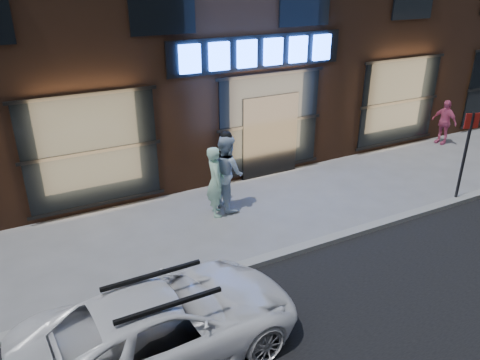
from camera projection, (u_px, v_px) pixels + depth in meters
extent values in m
plane|color=slate|center=(356.00, 234.00, 10.86)|extent=(90.00, 90.00, 0.00)
cube|color=gray|center=(356.00, 232.00, 10.83)|extent=(60.00, 0.25, 0.12)
cube|color=black|center=(259.00, 52.00, 12.39)|extent=(5.20, 0.06, 0.90)
cube|color=black|center=(270.00, 136.00, 13.52)|extent=(1.80, 0.10, 2.40)
cube|color=#FFBF72|center=(92.00, 151.00, 11.29)|extent=(3.00, 0.04, 2.60)
cube|color=black|center=(92.00, 152.00, 11.26)|extent=(3.20, 0.06, 2.80)
cube|color=#FFBF72|center=(269.00, 122.00, 13.41)|extent=(3.00, 0.04, 2.60)
cube|color=black|center=(270.00, 123.00, 13.38)|extent=(3.20, 0.06, 2.80)
cube|color=#FFBF72|center=(398.00, 102.00, 15.53)|extent=(3.00, 0.04, 2.60)
cube|color=black|center=(399.00, 102.00, 15.49)|extent=(3.20, 0.06, 2.80)
cube|color=#2659FF|center=(190.00, 59.00, 11.49)|extent=(0.55, 0.12, 0.70)
cube|color=#2659FF|center=(219.00, 56.00, 11.83)|extent=(0.55, 0.12, 0.70)
cube|color=#2659FF|center=(247.00, 54.00, 12.16)|extent=(0.55, 0.12, 0.70)
cube|color=#2659FF|center=(273.00, 52.00, 12.50)|extent=(0.55, 0.12, 0.70)
cube|color=#2659FF|center=(298.00, 49.00, 12.84)|extent=(0.55, 0.12, 0.70)
cube|color=#2659FF|center=(322.00, 47.00, 13.18)|extent=(0.55, 0.12, 0.70)
imported|color=#B8F2D7|center=(215.00, 182.00, 11.38)|extent=(0.58, 0.74, 1.79)
imported|color=white|center=(227.00, 172.00, 11.70)|extent=(0.81, 1.00, 1.96)
imported|color=#E05C8D|center=(444.00, 122.00, 16.22)|extent=(0.51, 0.95, 1.55)
imported|color=white|center=(163.00, 325.00, 7.20)|extent=(4.56, 2.34, 1.23)
cylinder|color=#262628|center=(464.00, 158.00, 11.91)|extent=(0.08, 0.08, 2.42)
cube|color=maroon|center=(472.00, 121.00, 11.50)|extent=(0.38, 0.14, 0.39)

